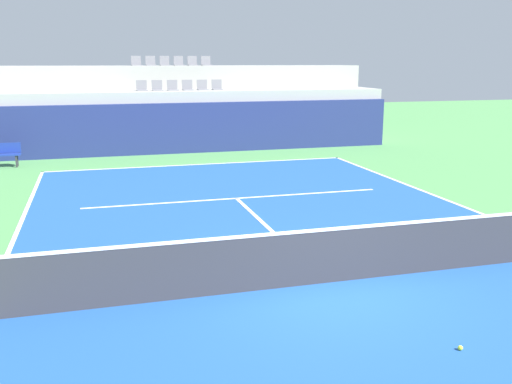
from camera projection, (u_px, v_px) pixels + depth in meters
name	position (u px, v px, depth m)	size (l,w,h in m)	color
ground_plane	(327.00, 283.00, 9.74)	(80.00, 80.00, 0.00)	#4C8C4C
court_surface	(327.00, 283.00, 9.74)	(11.00, 24.00, 0.01)	#1E4C99
baseline_far	(200.00, 164.00, 20.95)	(11.00, 0.10, 0.00)	white
service_line_far	(237.00, 198.00, 15.74)	(8.26, 0.10, 0.00)	white
centre_service_line	(271.00, 230.00, 12.74)	(0.10, 6.40, 0.00)	white
back_wall	(187.00, 128.00, 23.47)	(17.77, 0.30, 2.05)	navy
stands_tier_lower	(181.00, 120.00, 24.68)	(17.77, 2.40, 2.49)	#9E9E99
stands_tier_upper	(173.00, 104.00, 26.82)	(17.77, 2.40, 3.51)	#9E9E99
seating_row_lower	(180.00, 87.00, 24.47)	(3.68, 0.44, 0.44)	slate
seating_row_upper	(172.00, 63.00, 26.49)	(3.68, 0.44, 0.44)	slate
tennis_net	(328.00, 255.00, 9.63)	(11.08, 0.08, 1.07)	black
tennis_ball_0	(460.00, 348.00, 7.45)	(0.07, 0.07, 0.07)	#CCE033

